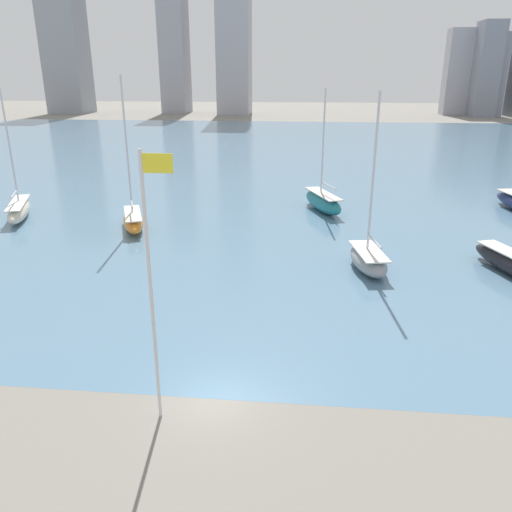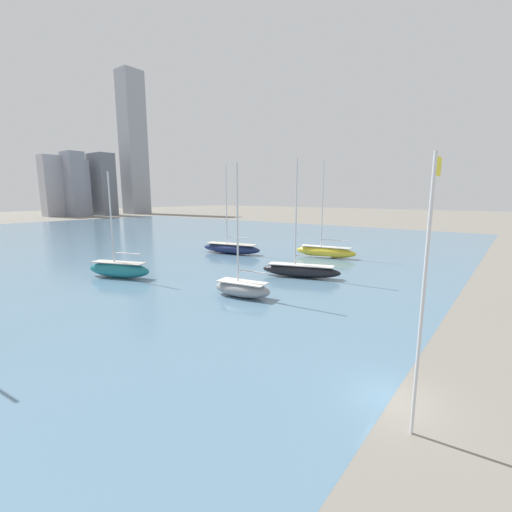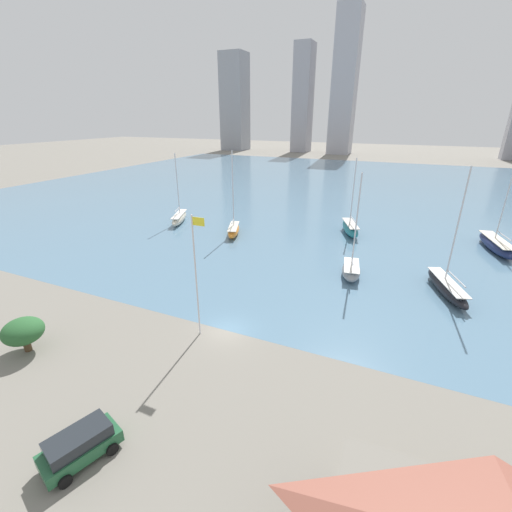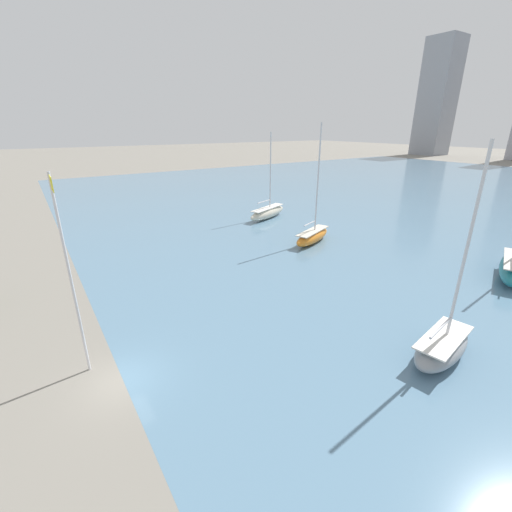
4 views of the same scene
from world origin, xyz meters
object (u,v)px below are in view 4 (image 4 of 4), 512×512
(sailboat_teal, at_px, (512,268))
(sailboat_cream, at_px, (268,212))
(sailboat_orange, at_px, (312,235))
(flag_pole, at_px, (70,273))
(sailboat_gray, at_px, (442,345))

(sailboat_teal, relative_size, sailboat_cream, 1.00)
(sailboat_teal, relative_size, sailboat_orange, 0.91)
(flag_pole, distance_m, sailboat_gray, 21.70)
(sailboat_orange, relative_size, sailboat_cream, 1.09)
(sailboat_orange, distance_m, sailboat_cream, 12.89)
(flag_pole, height_order, sailboat_gray, sailboat_gray)
(flag_pole, xyz_separation_m, sailboat_teal, (7.69, 35.04, -5.10))
(sailboat_gray, xyz_separation_m, sailboat_cream, (-33.61, 10.79, 0.06))
(flag_pole, relative_size, sailboat_cream, 0.90)
(sailboat_orange, bearing_deg, sailboat_gray, -43.07)
(flag_pole, height_order, sailboat_teal, sailboat_teal)
(flag_pole, height_order, sailboat_cream, sailboat_cream)
(sailboat_teal, distance_m, sailboat_orange, 19.84)
(sailboat_teal, height_order, sailboat_cream, sailboat_cream)
(sailboat_orange, xyz_separation_m, sailboat_cream, (-12.68, 2.30, 0.03))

